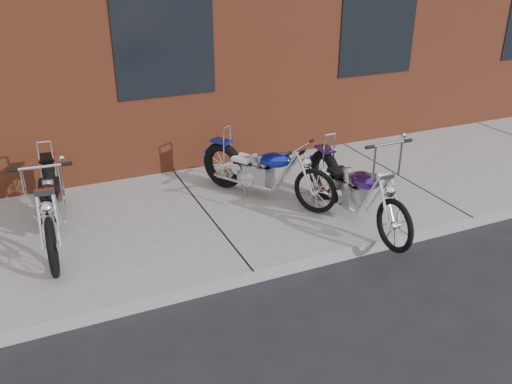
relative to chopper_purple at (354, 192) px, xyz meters
name	(u,v)px	position (x,y,z in m)	size (l,w,h in m)	color
ground	(254,284)	(-1.58, -0.58, -0.53)	(120.00, 120.00, 0.00)	black
sidewalk	(207,218)	(-1.58, 0.92, -0.46)	(22.00, 3.00, 0.15)	slate
chopper_purple	(354,192)	(0.00, 0.00, 0.00)	(0.52, 2.13, 1.19)	black
chopper_blue	(263,172)	(-0.74, 1.03, -0.01)	(1.19, 1.78, 0.89)	black
chopper_third	(51,206)	(-3.39, 1.04, 0.01)	(0.54, 2.21, 1.12)	black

